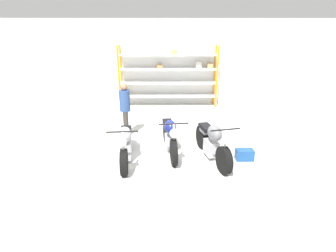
{
  "coord_description": "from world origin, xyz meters",
  "views": [
    {
      "loc": [
        -0.05,
        -6.2,
        3.09
      ],
      "look_at": [
        0.0,
        0.4,
        0.7
      ],
      "focal_mm": 28.0,
      "sensor_mm": 36.0,
      "label": 1
    }
  ],
  "objects_px": {
    "motorcycle_blue": "(170,136)",
    "person_browsing": "(125,105)",
    "toolbox": "(244,155)",
    "motorcycle_grey": "(212,142)",
    "motorcycle_silver": "(126,144)",
    "shelving_rack": "(169,74)"
  },
  "relations": [
    {
      "from": "person_browsing",
      "to": "toolbox",
      "type": "relative_size",
      "value": 3.78
    },
    {
      "from": "motorcycle_grey",
      "to": "shelving_rack",
      "type": "bearing_deg",
      "value": 178.29
    },
    {
      "from": "motorcycle_blue",
      "to": "toolbox",
      "type": "distance_m",
      "value": 1.98
    },
    {
      "from": "motorcycle_grey",
      "to": "toolbox",
      "type": "xyz_separation_m",
      "value": [
        0.83,
        -0.04,
        -0.34
      ]
    },
    {
      "from": "motorcycle_blue",
      "to": "person_browsing",
      "type": "xyz_separation_m",
      "value": [
        -1.34,
        1.25,
        0.48
      ]
    },
    {
      "from": "shelving_rack",
      "to": "motorcycle_grey",
      "type": "relative_size",
      "value": 2.01
    },
    {
      "from": "motorcycle_blue",
      "to": "person_browsing",
      "type": "height_order",
      "value": "person_browsing"
    },
    {
      "from": "shelving_rack",
      "to": "toolbox",
      "type": "relative_size",
      "value": 9.49
    },
    {
      "from": "shelving_rack",
      "to": "motorcycle_grey",
      "type": "bearing_deg",
      "value": -78.94
    },
    {
      "from": "shelving_rack",
      "to": "motorcycle_silver",
      "type": "bearing_deg",
      "value": -102.56
    },
    {
      "from": "shelving_rack",
      "to": "motorcycle_grey",
      "type": "xyz_separation_m",
      "value": [
        1.02,
        -5.2,
        -0.89
      ]
    },
    {
      "from": "motorcycle_silver",
      "to": "shelving_rack",
      "type": "bearing_deg",
      "value": 162.54
    },
    {
      "from": "motorcycle_silver",
      "to": "motorcycle_blue",
      "type": "relative_size",
      "value": 0.99
    },
    {
      "from": "motorcycle_grey",
      "to": "motorcycle_blue",
      "type": "bearing_deg",
      "value": -122.78
    },
    {
      "from": "person_browsing",
      "to": "toolbox",
      "type": "bearing_deg",
      "value": 134.29
    },
    {
      "from": "shelving_rack",
      "to": "motorcycle_blue",
      "type": "height_order",
      "value": "shelving_rack"
    },
    {
      "from": "motorcycle_blue",
      "to": "motorcycle_grey",
      "type": "bearing_deg",
      "value": 62.67
    },
    {
      "from": "motorcycle_silver",
      "to": "motorcycle_grey",
      "type": "bearing_deg",
      "value": 85.88
    },
    {
      "from": "motorcycle_silver",
      "to": "toolbox",
      "type": "relative_size",
      "value": 4.75
    },
    {
      "from": "motorcycle_silver",
      "to": "toolbox",
      "type": "distance_m",
      "value": 3.02
    },
    {
      "from": "motorcycle_silver",
      "to": "toolbox",
      "type": "bearing_deg",
      "value": 84.9
    },
    {
      "from": "motorcycle_blue",
      "to": "person_browsing",
      "type": "relative_size",
      "value": 1.27
    }
  ]
}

